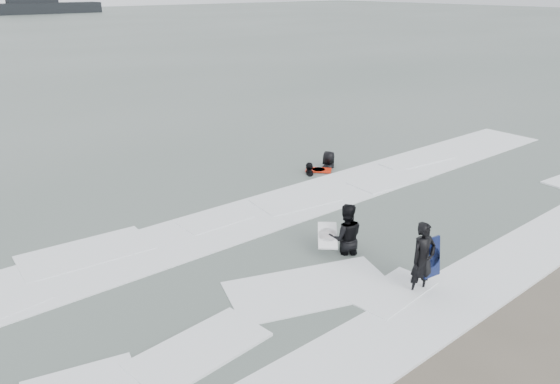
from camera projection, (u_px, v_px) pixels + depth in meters
ground at (417, 296)px, 12.58m from camera, size 320.00×320.00×0.00m
surfer_centre at (419, 292)px, 12.74m from camera, size 0.73×0.55×1.79m
surfer_wading at (345, 253)px, 14.59m from camera, size 1.22×1.16×1.98m
surfer_right_near at (309, 176)px, 20.46m from camera, size 0.94×1.02×1.68m
surfer_right_far at (329, 169)px, 21.24m from camera, size 1.05×0.86×1.85m
surf_foam at (309, 240)px, 15.23m from camera, size 30.03×9.06×0.09m
bodyboards at (350, 212)px, 15.93m from camera, size 5.40×8.47×1.25m
vessel_horizon at (33, 7)px, 124.36m from camera, size 30.06×5.37×4.08m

